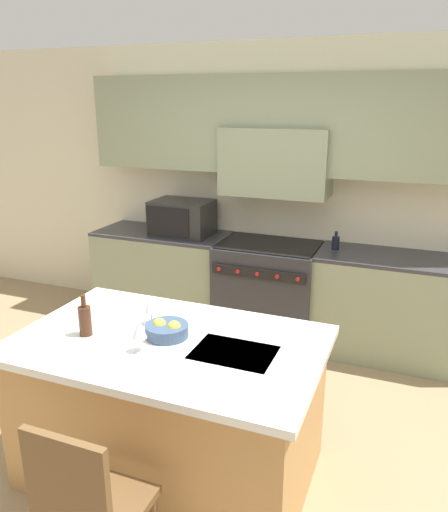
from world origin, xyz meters
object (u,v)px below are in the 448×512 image
range_stove (268,291)px  island_chair (86,506)px  microwave (182,218)px  fruit_bowl (167,330)px  wine_glass_far (151,304)px  wine_glass_near (139,330)px  oil_bottle_on_counter (336,243)px  wine_bottle (85,320)px

range_stove → island_chair: (0.06, -2.86, 0.07)m
microwave → fruit_bowl: 2.16m
island_chair → wine_glass_far: wine_glass_far is taller
microwave → island_chair: size_ratio=0.60×
wine_glass_near → fruit_bowl: (0.05, 0.21, -0.09)m
range_stove → oil_bottle_on_counter: oil_bottle_on_counter is taller
island_chair → wine_glass_far: (-0.25, 1.03, 0.49)m
wine_glass_near → oil_bottle_on_counter: (0.66, 2.22, -0.03)m
fruit_bowl → range_stove: bearing=89.2°
microwave → wine_glass_near: microwave is taller
island_chair → oil_bottle_on_counter: 3.00m
wine_bottle → wine_glass_near: 0.40m
wine_glass_far → fruit_bowl: bearing=-34.5°
wine_bottle → oil_bottle_on_counter: (1.06, 2.16, 0.00)m
wine_glass_near → microwave: bearing=110.6°
microwave → island_chair: 3.09m
range_stove → wine_bottle: size_ratio=3.73×
microwave → fruit_bowl: (0.87, -1.97, -0.16)m
range_stove → wine_bottle: bearing=-102.6°
wine_bottle → range_stove: bearing=77.4°
microwave → wine_bottle: size_ratio=2.31×
wine_glass_far → wine_glass_near: bearing=-70.6°
wine_glass_near → oil_bottle_on_counter: bearing=73.3°
island_chair → fruit_bowl: size_ratio=3.78×
fruit_bowl → island_chair: bearing=-84.9°
range_stove → wine_glass_near: (-0.08, -2.16, 0.55)m
range_stove → wine_bottle: (-0.47, -2.10, 0.52)m
microwave → island_chair: (0.95, -2.88, -0.56)m
island_chair → fruit_bowl: (-0.08, 0.91, 0.40)m
oil_bottle_on_counter → wine_bottle: bearing=-116.1°
wine_glass_far → microwave: bearing=110.8°
microwave → wine_bottle: 2.17m
wine_glass_near → fruit_bowl: size_ratio=0.76×
range_stove → fruit_bowl: bearing=-90.8°
range_stove → oil_bottle_on_counter: bearing=5.5°
wine_glass_far → fruit_bowl: size_ratio=0.76×
microwave → oil_bottle_on_counter: size_ratio=3.47×
wine_bottle → wine_glass_far: size_ratio=1.31×
fruit_bowl → oil_bottle_on_counter: (0.62, 2.01, 0.05)m
island_chair → wine_glass_far: bearing=103.5°
wine_bottle → wine_glass_far: bearing=44.1°
fruit_bowl → wine_glass_near: bearing=-103.0°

